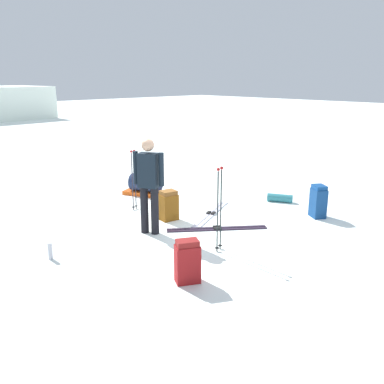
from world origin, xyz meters
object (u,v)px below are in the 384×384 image
at_px(sleeping_mat_rolled, 280,198).
at_px(backpack_bright, 187,262).
at_px(ski_pair_near, 217,229).
at_px(backpack_small_spare, 318,202).
at_px(skier_standing, 149,181).
at_px(ski_pair_far, 211,214).
at_px(ski_poles_planted_far, 134,177).
at_px(thermos_bottle, 50,251).
at_px(gear_sled, 146,186).
at_px(ski_poles_planted_near, 219,205).
at_px(backpack_large_dark, 169,206).

bearing_deg(sleeping_mat_rolled, backpack_bright, -161.83).
height_order(ski_pair_near, backpack_small_spare, backpack_small_spare).
xyz_separation_m(ski_pair_near, backpack_bright, (-1.78, -1.12, 0.29)).
distance_m(skier_standing, ski_pair_near, 1.55).
xyz_separation_m(ski_pair_far, backpack_small_spare, (1.42, -1.58, 0.31)).
bearing_deg(ski_poles_planted_far, thermos_bottle, -154.69).
relative_size(gear_sled, sleeping_mat_rolled, 2.05).
bearing_deg(ski_poles_planted_near, backpack_small_spare, -4.94).
relative_size(ski_pair_near, backpack_small_spare, 2.39).
xyz_separation_m(backpack_large_dark, ski_poles_planted_far, (-0.09, 1.00, 0.42)).
distance_m(backpack_large_dark, backpack_bright, 2.61).
relative_size(skier_standing, ski_poles_planted_near, 1.24).
xyz_separation_m(skier_standing, backpack_bright, (-0.78, -1.82, -0.66)).
height_order(backpack_large_dark, sleeping_mat_rolled, backpack_large_dark).
xyz_separation_m(ski_pair_far, ski_poles_planted_near, (-1.22, -1.35, 0.75)).
distance_m(backpack_large_dark, ski_poles_planted_near, 1.80).
bearing_deg(gear_sled, backpack_large_dark, -114.06).
bearing_deg(backpack_small_spare, thermos_bottle, 159.53).
relative_size(skier_standing, ski_pair_far, 1.01).
relative_size(ski_pair_far, backpack_bright, 2.76).
bearing_deg(ski_pair_far, ski_pair_near, -128.67).
relative_size(skier_standing, sleeping_mat_rolled, 3.09).
xyz_separation_m(backpack_bright, backpack_small_spare, (3.74, 0.22, 0.02)).
bearing_deg(thermos_bottle, sleeping_mat_rolled, -7.36).
xyz_separation_m(backpack_bright, thermos_bottle, (-1.02, 1.99, -0.17)).
bearing_deg(backpack_large_dark, ski_poles_planted_near, -103.02).
xyz_separation_m(ski_pair_far, thermos_bottle, (-3.34, 0.20, 0.12)).
xyz_separation_m(ski_poles_planted_near, thermos_bottle, (-2.12, 1.55, -0.63)).
height_order(backpack_large_dark, backpack_bright, backpack_bright).
bearing_deg(skier_standing, thermos_bottle, 174.53).
distance_m(ski_pair_near, ski_poles_planted_far, 2.17).
bearing_deg(backpack_small_spare, ski_poles_planted_far, 128.63).
height_order(ski_poles_planted_far, gear_sled, ski_poles_planted_far).
bearing_deg(ski_poles_planted_near, skier_standing, 103.00).
relative_size(skier_standing, ski_poles_planted_far, 1.34).
bearing_deg(skier_standing, sleeping_mat_rolled, -8.39).
distance_m(skier_standing, sleeping_mat_rolled, 3.43).
bearing_deg(gear_sled, ski_poles_planted_near, -108.78).
xyz_separation_m(backpack_large_dark, ski_poles_planted_near, (-0.39, -1.70, 0.47)).
distance_m(backpack_small_spare, ski_poles_planted_near, 2.69).
relative_size(backpack_large_dark, ski_poles_planted_far, 0.46).
relative_size(backpack_large_dark, sleeping_mat_rolled, 1.07).
relative_size(ski_pair_near, ski_pair_far, 0.93).
relative_size(ski_pair_near, gear_sled, 1.39).
bearing_deg(ski_poles_planted_far, backpack_large_dark, -85.04).
bearing_deg(gear_sled, thermos_bottle, -150.23).
distance_m(ski_poles_planted_far, sleeping_mat_rolled, 3.28).
height_order(ski_pair_far, gear_sled, gear_sled).
height_order(ski_poles_planted_near, gear_sled, ski_poles_planted_near).
distance_m(skier_standing, gear_sled, 2.63).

